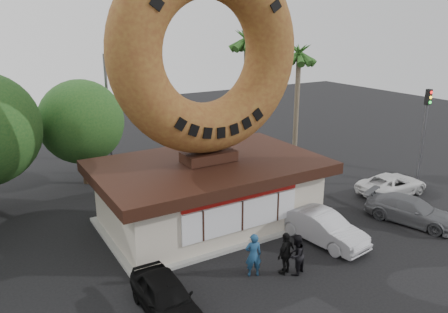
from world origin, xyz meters
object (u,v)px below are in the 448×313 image
car_black (166,297)px  car_silver (323,227)px  giant_donut (208,52)px  person_center (296,255)px  street_lamp (110,108)px  person_left (253,255)px  person_right (286,253)px  car_grey (411,210)px  donut_shop (209,190)px  traffic_signal (425,125)px  car_white (392,184)px

car_black → car_silver: 8.53m
giant_donut → person_center: giant_donut is taller
giant_donut → street_lamp: 10.96m
person_left → car_silver: size_ratio=0.42×
person_right → car_grey: 8.56m
giant_donut → person_right: 9.64m
car_silver → person_left: bearing=-179.2°
person_left → person_right: person_left is taller
street_lamp → person_left: 15.73m
person_left → person_center: bearing=173.8°
person_center → donut_shop: bearing=-105.2°
giant_donut → person_center: size_ratio=5.50×
giant_donut → traffic_signal: (14.00, -2.01, -4.71)m
person_left → car_black: size_ratio=0.46×
person_left → person_center: 1.75m
car_silver → person_center: bearing=-160.6°
car_black → car_grey: (13.80, 0.41, -0.03)m
person_left → person_right: 1.35m
donut_shop → giant_donut: bearing=90.0°
street_lamp → traffic_signal: (15.86, -12.01, -0.61)m
donut_shop → person_center: 6.18m
person_left → person_center: person_left is taller
giant_donut → car_white: size_ratio=2.11×
person_center → car_grey: person_center is taller
person_left → car_black: (-4.03, -0.46, -0.24)m
car_grey → car_white: car_grey is taller
car_white → person_left: bearing=104.7°
street_lamp → person_right: street_lamp is taller
donut_shop → car_white: donut_shop is taller
donut_shop → car_silver: donut_shop is taller
street_lamp → car_black: 16.50m
street_lamp → person_right: (2.19, -15.84, -3.57)m
donut_shop → car_silver: size_ratio=2.53×
traffic_signal → person_right: size_ratio=3.31×
giant_donut → car_grey: 13.05m
car_black → giant_donut: bearing=50.7°
giant_donut → person_right: size_ratio=5.21×
car_grey → person_left: bearing=160.7°
person_left → car_silver: (4.42, 0.71, -0.20)m
car_white → traffic_signal: bearing=-83.4°
donut_shop → person_left: bearing=-99.6°
car_black → person_center: bearing=-2.2°
traffic_signal → street_lamp: bearing=142.9°
donut_shop → traffic_signal: 14.30m
giant_donut → traffic_signal: bearing=-8.2°
car_silver → car_white: bearing=8.2°
street_lamp → person_center: street_lamp is taller
person_center → car_black: (-5.59, 0.33, -0.18)m
donut_shop → person_left: size_ratio=6.00×
person_left → car_grey: person_left is taller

